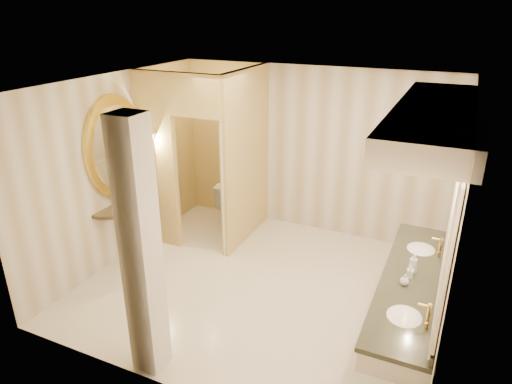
% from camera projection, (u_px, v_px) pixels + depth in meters
% --- Properties ---
extents(floor, '(4.50, 4.50, 0.00)m').
position_uv_depth(floor, '(260.00, 285.00, 6.21)').
color(floor, beige).
rests_on(floor, ground).
extents(ceiling, '(4.50, 4.50, 0.00)m').
position_uv_depth(ceiling, '(261.00, 85.00, 5.19)').
color(ceiling, white).
rests_on(ceiling, wall_back).
extents(wall_back, '(4.50, 0.02, 2.70)m').
position_uv_depth(wall_back, '(311.00, 151.00, 7.38)').
color(wall_back, beige).
rests_on(wall_back, floor).
extents(wall_front, '(4.50, 0.02, 2.70)m').
position_uv_depth(wall_front, '(168.00, 273.00, 4.02)').
color(wall_front, beige).
rests_on(wall_front, floor).
extents(wall_left, '(0.02, 4.00, 2.70)m').
position_uv_depth(wall_left, '(118.00, 169.00, 6.57)').
color(wall_left, beige).
rests_on(wall_left, floor).
extents(wall_right, '(0.02, 4.00, 2.70)m').
position_uv_depth(wall_right, '(454.00, 228.00, 4.83)').
color(wall_right, beige).
rests_on(wall_right, floor).
extents(toilet_closet, '(1.50, 1.55, 2.70)m').
position_uv_depth(toilet_closet, '(220.00, 158.00, 6.93)').
color(toilet_closet, '#E8CB79').
rests_on(toilet_closet, floor).
extents(wall_sconce, '(0.14, 0.14, 0.42)m').
position_uv_depth(wall_sconce, '(152.00, 139.00, 6.66)').
color(wall_sconce, gold).
rests_on(wall_sconce, toilet_closet).
extents(vanity, '(0.75, 2.75, 2.09)m').
position_uv_depth(vanity, '(427.00, 214.00, 4.49)').
color(vanity, beige).
rests_on(vanity, floor).
extents(console_shelf, '(1.14, 1.14, 2.02)m').
position_uv_depth(console_shelf, '(117.00, 170.00, 6.51)').
color(console_shelf, black).
rests_on(console_shelf, floor).
extents(pillar, '(0.30, 0.30, 2.70)m').
position_uv_depth(pillar, '(141.00, 252.00, 4.36)').
color(pillar, beige).
rests_on(pillar, floor).
extents(tissue_box, '(0.15, 0.15, 0.12)m').
position_uv_depth(tissue_box, '(138.00, 196.00, 6.72)').
color(tissue_box, black).
rests_on(tissue_box, console_shelf).
extents(toilet, '(0.58, 0.88, 0.84)m').
position_uv_depth(toilet, '(235.00, 201.00, 7.82)').
color(toilet, white).
rests_on(toilet, floor).
extents(soap_bottle_a, '(0.07, 0.07, 0.14)m').
position_uv_depth(soap_bottle_a, '(410.00, 272.00, 4.78)').
color(soap_bottle_a, beige).
rests_on(soap_bottle_a, vanity).
extents(soap_bottle_b, '(0.11, 0.11, 0.12)m').
position_uv_depth(soap_bottle_b, '(405.00, 280.00, 4.66)').
color(soap_bottle_b, silver).
rests_on(soap_bottle_b, vanity).
extents(soap_bottle_c, '(0.12, 0.12, 0.24)m').
position_uv_depth(soap_bottle_c, '(413.00, 263.00, 4.85)').
color(soap_bottle_c, '#C6B28C').
rests_on(soap_bottle_c, vanity).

